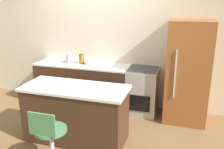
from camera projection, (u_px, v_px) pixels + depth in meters
ground_plane at (91, 112)px, 4.93m from camera, size 14.00×14.00×0.00m
wall_back at (100, 42)px, 5.12m from camera, size 8.00×0.06×2.60m
back_counter at (83, 85)px, 5.16m from camera, size 1.92×0.59×0.89m
kitchen_island at (76, 113)px, 3.89m from camera, size 1.62×0.70×0.88m
oven_range at (142, 91)px, 4.81m from camera, size 0.56×0.60×0.89m
refrigerator at (188, 72)px, 4.41m from camera, size 0.73×0.71×1.82m
stool_chair at (50, 140)px, 3.23m from camera, size 0.42×0.42×0.86m
kettle at (70, 58)px, 5.11m from camera, size 0.16×0.16×0.20m
mixing_bowl at (92, 62)px, 4.98m from camera, size 0.25×0.25×0.11m
canister_jar at (82, 59)px, 5.03m from camera, size 0.11×0.11×0.19m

